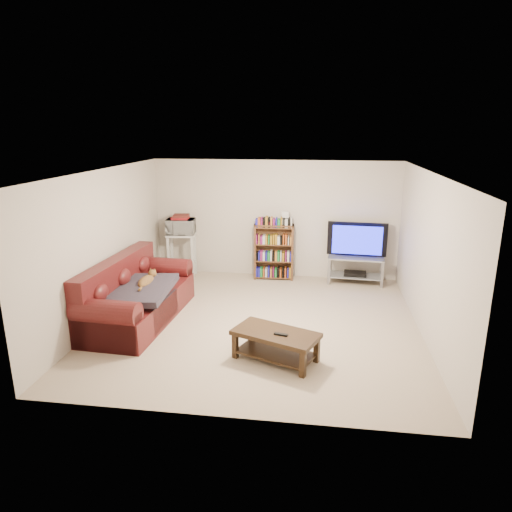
% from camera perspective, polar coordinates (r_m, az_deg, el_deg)
% --- Properties ---
extents(floor, '(5.00, 5.00, 0.00)m').
position_cam_1_polar(floor, '(7.40, 0.34, -8.35)').
color(floor, '#C6B093').
rests_on(floor, ground).
extents(ceiling, '(5.00, 5.00, 0.00)m').
position_cam_1_polar(ceiling, '(6.78, 0.38, 10.50)').
color(ceiling, white).
rests_on(ceiling, ground).
extents(wall_back, '(5.00, 0.00, 5.00)m').
position_cam_1_polar(wall_back, '(9.41, 2.37, 4.61)').
color(wall_back, beige).
rests_on(wall_back, ground).
extents(wall_front, '(5.00, 0.00, 5.00)m').
position_cam_1_polar(wall_front, '(4.66, -3.73, -7.35)').
color(wall_front, beige).
rests_on(wall_front, ground).
extents(wall_left, '(0.00, 5.00, 5.00)m').
position_cam_1_polar(wall_left, '(7.72, -18.37, 1.30)').
color(wall_left, beige).
rests_on(wall_left, ground).
extents(wall_right, '(0.00, 5.00, 5.00)m').
position_cam_1_polar(wall_right, '(7.12, 20.72, -0.11)').
color(wall_right, beige).
rests_on(wall_right, ground).
extents(sofa, '(1.15, 2.42, 1.01)m').
position_cam_1_polar(sofa, '(7.66, -14.94, -5.22)').
color(sofa, '#4E1414').
rests_on(sofa, floor).
extents(blanket, '(0.95, 1.21, 0.20)m').
position_cam_1_polar(blanket, '(7.36, -14.25, -4.10)').
color(blanket, '#312A36').
rests_on(blanket, sofa).
extents(cat, '(0.29, 0.66, 0.19)m').
position_cam_1_polar(cat, '(7.53, -13.59, -3.13)').
color(cat, brown).
rests_on(cat, sofa).
extents(coffee_table, '(1.25, 0.94, 0.41)m').
position_cam_1_polar(coffee_table, '(6.20, 2.47, -10.50)').
color(coffee_table, black).
rests_on(coffee_table, floor).
extents(remote, '(0.19, 0.09, 0.02)m').
position_cam_1_polar(remote, '(6.05, 3.13, -9.75)').
color(remote, black).
rests_on(remote, coffee_table).
extents(tv_stand, '(1.12, 0.56, 0.54)m').
position_cam_1_polar(tv_stand, '(9.33, 12.33, -1.13)').
color(tv_stand, '#999EA3').
rests_on(tv_stand, floor).
extents(television, '(1.18, 0.24, 0.67)m').
position_cam_1_polar(television, '(9.19, 12.52, 1.93)').
color(television, black).
rests_on(television, tv_stand).
extents(dvd_player, '(0.46, 0.33, 0.06)m').
position_cam_1_polar(dvd_player, '(9.38, 12.27, -2.16)').
color(dvd_player, black).
rests_on(dvd_player, tv_stand).
extents(bookshelf, '(0.80, 0.27, 1.15)m').
position_cam_1_polar(bookshelf, '(9.31, 2.25, 0.64)').
color(bookshelf, '#53331C').
rests_on(bookshelf, floor).
extents(shelf_clutter, '(0.58, 0.20, 0.28)m').
position_cam_1_polar(shelf_clutter, '(9.16, 2.91, 4.63)').
color(shelf_clutter, silver).
rests_on(shelf_clutter, bookshelf).
extents(microwave_stand, '(0.61, 0.47, 0.91)m').
position_cam_1_polar(microwave_stand, '(9.58, -9.26, 0.83)').
color(microwave_stand, silver).
rests_on(microwave_stand, floor).
extents(microwave, '(0.60, 0.44, 0.31)m').
position_cam_1_polar(microwave, '(9.47, -9.38, 3.66)').
color(microwave, silver).
rests_on(microwave, microwave_stand).
extents(game_boxes, '(0.36, 0.32, 0.05)m').
position_cam_1_polar(game_boxes, '(9.43, -9.43, 4.73)').
color(game_boxes, maroon).
rests_on(game_boxes, microwave).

